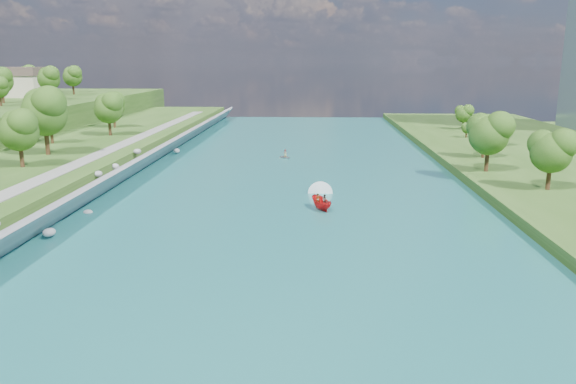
{
  "coord_description": "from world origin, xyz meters",
  "views": [
    {
      "loc": [
        3.78,
        -55.02,
        18.81
      ],
      "look_at": [
        0.53,
        15.05,
        2.5
      ],
      "focal_mm": 35.0,
      "sensor_mm": 36.0,
      "label": 1
    }
  ],
  "objects": [
    {
      "name": "raft",
      "position": [
        -1.89,
        55.33,
        0.48
      ],
      "size": [
        3.11,
        3.07,
        1.69
      ],
      "rotation": [
        0.0,
        0.0,
        0.82
      ],
      "color": "#919499",
      "rests_on": "river_water"
    },
    {
      "name": "trees_east",
      "position": [
        37.18,
        30.69,
        6.14
      ],
      "size": [
        19.27,
        138.9,
        11.33
      ],
      "color": "#204B14",
      "rests_on": "berm_east"
    },
    {
      "name": "ground",
      "position": [
        0.0,
        0.0,
        0.0
      ],
      "size": [
        260.0,
        260.0,
        0.0
      ],
      "primitive_type": "plane",
      "color": "#2D5119",
      "rests_on": "ground"
    },
    {
      "name": "riverside_path",
      "position": [
        -32.5,
        20.0,
        3.55
      ],
      "size": [
        3.0,
        200.0,
        0.1
      ],
      "primitive_type": "cube",
      "color": "gray",
      "rests_on": "berm_west"
    },
    {
      "name": "motorboat",
      "position": [
        4.8,
        16.88,
        0.87
      ],
      "size": [
        3.6,
        19.22,
        2.18
      ],
      "rotation": [
        0.0,
        0.0,
        3.53
      ],
      "color": "red",
      "rests_on": "river_water"
    },
    {
      "name": "trees_ridge",
      "position": [
        -72.05,
        101.3,
        13.96
      ],
      "size": [
        18.02,
        64.59,
        10.46
      ],
      "color": "#204B14",
      "rests_on": "ridge_west"
    },
    {
      "name": "river_water",
      "position": [
        0.0,
        20.0,
        0.05
      ],
      "size": [
        55.0,
        240.0,
        0.1
      ],
      "primitive_type": "cube",
      "color": "#1A6166",
      "rests_on": "ground"
    },
    {
      "name": "riprap_bank",
      "position": [
        -25.85,
        18.79,
        1.8
      ],
      "size": [
        4.95,
        236.0,
        4.33
      ],
      "color": "slate",
      "rests_on": "ground"
    }
  ]
}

